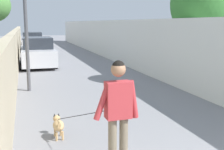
# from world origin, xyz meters

# --- Properties ---
(ground_plane) EXTENTS (80.00, 80.00, 0.00)m
(ground_plane) POSITION_xyz_m (14.00, 0.00, 0.00)
(ground_plane) COLOR gray
(wall_left) EXTENTS (48.00, 0.30, 1.89)m
(wall_left) POSITION_xyz_m (12.00, 2.90, 0.94)
(wall_left) COLOR tan
(wall_left) RESTS_ON ground
(fence_right) EXTENTS (48.00, 0.30, 2.46)m
(fence_right) POSITION_xyz_m (12.00, -2.90, 1.23)
(fence_right) COLOR silver
(fence_right) RESTS_ON ground
(tree_right_mid) EXTENTS (2.31, 2.31, 4.35)m
(tree_right_mid) POSITION_xyz_m (7.50, -3.86, 2.98)
(tree_right_mid) COLOR #473523
(tree_right_mid) RESTS_ON ground
(lamp_post) EXTENTS (0.36, 0.36, 4.04)m
(lamp_post) POSITION_xyz_m (8.19, 2.35, 2.79)
(lamp_post) COLOR #4C4C51
(lamp_post) RESTS_ON ground
(person_skateboarder) EXTENTS (0.23, 0.71, 1.69)m
(person_skateboarder) POSITION_xyz_m (1.96, 1.16, 1.07)
(person_skateboarder) COLOR #726651
(person_skateboarder) RESTS_ON skateboard
(dog) EXTENTS (2.02, 0.83, 1.06)m
(dog) POSITION_xyz_m (3.68, 1.86, 0.28)
(dog) COLOR tan
(dog) RESTS_ON ground
(car_near) EXTENTS (4.36, 1.80, 1.54)m
(car_near) POSITION_xyz_m (14.28, 1.75, 0.72)
(car_near) COLOR silver
(car_near) RESTS_ON ground
(car_far) EXTENTS (4.31, 1.80, 1.54)m
(car_far) POSITION_xyz_m (23.49, 1.75, 0.72)
(car_far) COLOR silver
(car_far) RESTS_ON ground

